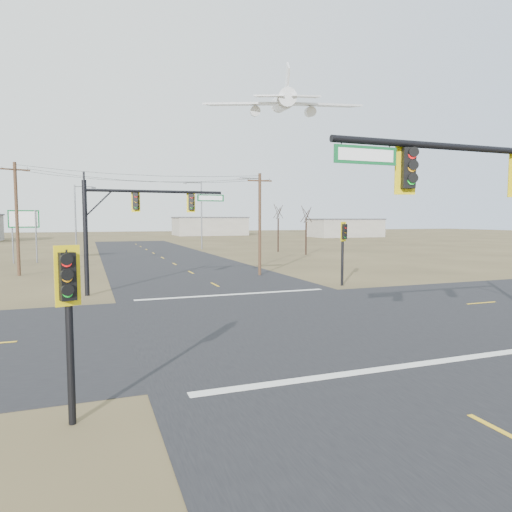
{
  "coord_description": "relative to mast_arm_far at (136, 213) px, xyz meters",
  "views": [
    {
      "loc": [
        -8.37,
        -19.05,
        4.65
      ],
      "look_at": [
        -0.96,
        1.0,
        2.92
      ],
      "focal_mm": 32.0,
      "sensor_mm": 36.0,
      "label": 1
    }
  ],
  "objects": [
    {
      "name": "road_ew",
      "position": [
        5.5,
        -10.37,
        -5.05
      ],
      "size": [
        160.0,
        14.0,
        0.02
      ],
      "primitive_type": "cube",
      "color": "black",
      "rests_on": "ground"
    },
    {
      "name": "stop_bar_far",
      "position": [
        5.5,
        -2.87,
        -5.03
      ],
      "size": [
        12.0,
        0.4,
        0.01
      ],
      "primitive_type": "cube",
      "color": "silver",
      "rests_on": "road_ns"
    },
    {
      "name": "mast_arm_far",
      "position": [
        0.0,
        0.0,
        0.0
      ],
      "size": [
        8.84,
        0.59,
        7.0
      ],
      "rotation": [
        0.0,
        0.0,
        -0.42
      ],
      "color": "black",
      "rests_on": "ground"
    },
    {
      "name": "streetlight_b",
      "position": [
        13.52,
        39.84,
        0.79
      ],
      "size": [
        2.91,
        0.34,
        10.41
      ],
      "rotation": [
        0.0,
        0.0,
        -0.15
      ],
      "color": "slate",
      "rests_on": "ground"
    },
    {
      "name": "utility_pole_near",
      "position": [
        10.49,
        5.83,
        -0.66
      ],
      "size": [
        2.06,
        0.24,
        8.4
      ],
      "rotation": [
        0.0,
        0.0,
        -0.06
      ],
      "color": "#4D3321",
      "rests_on": "ground"
    },
    {
      "name": "streetlight_a",
      "position": [
        13.05,
        13.08,
        -0.09
      ],
      "size": [
        2.48,
        0.35,
        8.85
      ],
      "rotation": [
        0.0,
        0.0,
        -0.3
      ],
      "color": "slate",
      "rests_on": "ground"
    },
    {
      "name": "pedestal_signal_sw",
      "position": [
        -3.32,
        -18.7,
        -2.03
      ],
      "size": [
        0.66,
        0.56,
        4.11
      ],
      "rotation": [
        0.0,
        0.0,
        0.33
      ],
      "color": "black",
      "rests_on": "ground"
    },
    {
      "name": "ground",
      "position": [
        5.5,
        -10.37,
        -5.06
      ],
      "size": [
        320.0,
        320.0,
        0.0
      ],
      "primitive_type": "plane",
      "color": "brown",
      "rests_on": "ground"
    },
    {
      "name": "bare_tree_c",
      "position": [
        23.9,
        24.13,
        0.26
      ],
      "size": [
        3.18,
        3.18,
        6.78
      ],
      "rotation": [
        0.0,
        0.0,
        0.12
      ],
      "color": "black",
      "rests_on": "ground"
    },
    {
      "name": "stop_bar_near",
      "position": [
        5.5,
        -17.87,
        -5.03
      ],
      "size": [
        12.0,
        0.4,
        0.01
      ],
      "primitive_type": "cube",
      "color": "silver",
      "rests_on": "road_ns"
    },
    {
      "name": "highway_sign",
      "position": [
        -9.15,
        24.25,
        -1.06
      ],
      "size": [
        2.99,
        0.33,
        5.61
      ],
      "rotation": [
        0.0,
        0.0,
        0.08
      ],
      "color": "slate",
      "rests_on": "ground"
    },
    {
      "name": "utility_pole_far",
      "position": [
        -8.27,
        12.44,
        -0.24
      ],
      "size": [
        2.2,
        0.78,
        9.27
      ],
      "rotation": [
        0.0,
        0.0,
        0.3
      ],
      "color": "#4D3321",
      "rests_on": "ground"
    },
    {
      "name": "road_ns",
      "position": [
        5.5,
        -10.37,
        -5.05
      ],
      "size": [
        14.0,
        160.0,
        0.02
      ],
      "primitive_type": "cube",
      "color": "black",
      "rests_on": "ground"
    },
    {
      "name": "bare_tree_d",
      "position": [
        22.65,
        30.5,
        0.72
      ],
      "size": [
        3.3,
        3.3,
        7.17
      ],
      "rotation": [
        0.0,
        0.0,
        0.24
      ],
      "color": "black",
      "rests_on": "ground"
    },
    {
      "name": "warehouse_right",
      "position": [
        60.5,
        74.63,
        -2.81
      ],
      "size": [
        18.0,
        10.0,
        4.5
      ],
      "primitive_type": "cube",
      "color": "#A29C90",
      "rests_on": "ground"
    },
    {
      "name": "jet_airliner",
      "position": [
        37.22,
        62.46,
        24.69
      ],
      "size": [
        27.43,
        28.18,
        14.02
      ],
      "rotation": [
        0.0,
        -0.18,
        1.26
      ],
      "color": "silver"
    },
    {
      "name": "streetlight_c",
      "position": [
        -3.94,
        27.02,
        -0.25
      ],
      "size": [
        2.4,
        0.32,
        8.58
      ],
      "rotation": [
        0.0,
        0.0,
        0.23
      ],
      "color": "slate",
      "rests_on": "ground"
    },
    {
      "name": "pedestal_signal_ne",
      "position": [
        13.83,
        -1.84,
        -1.79
      ],
      "size": [
        0.67,
        0.58,
        4.5
      ],
      "rotation": [
        0.0,
        0.0,
        0.37
      ],
      "color": "black",
      "rests_on": "ground"
    },
    {
      "name": "warehouse_mid",
      "position": [
        30.5,
        99.63,
        -2.56
      ],
      "size": [
        20.0,
        12.0,
        5.0
      ],
      "primitive_type": "cube",
      "color": "#A29C90",
      "rests_on": "ground"
    }
  ]
}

